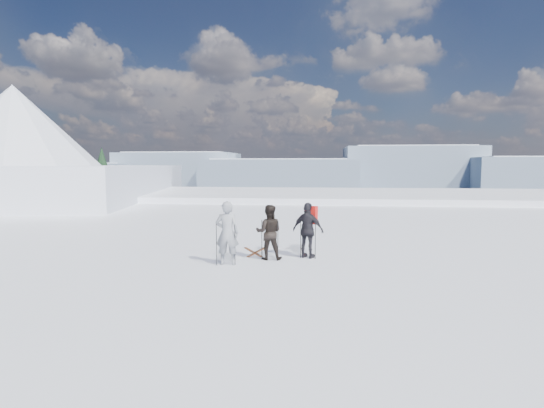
{
  "coord_description": "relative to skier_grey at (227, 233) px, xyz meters",
  "views": [
    {
      "loc": [
        -0.52,
        -10.32,
        3.11
      ],
      "look_at": [
        -1.95,
        3.0,
        1.86
      ],
      "focal_mm": 28.0,
      "sensor_mm": 36.0,
      "label": 1
    }
  ],
  "objects": [
    {
      "name": "far_mountain_range",
      "position": [
        32.89,
        452.36,
        -8.19
      ],
      "size": [
        770.0,
        110.0,
        53.0
      ],
      "color": "slate",
      "rests_on": "ground"
    },
    {
      "name": "ski_poles",
      "position": [
        1.19,
        0.61,
        -0.36
      ],
      "size": [
        3.05,
        1.34,
        1.31
      ],
      "color": "black",
      "rests_on": "ground"
    },
    {
      "name": "skier_dark",
      "position": [
        1.2,
        0.87,
        -0.09
      ],
      "size": [
        0.91,
        0.73,
        1.8
      ],
      "primitive_type": "imported",
      "rotation": [
        0.0,
        0.0,
        3.19
      ],
      "color": "black",
      "rests_on": "ground"
    },
    {
      "name": "skis_loose",
      "position": [
        0.58,
        1.92,
        -0.98
      ],
      "size": [
        0.9,
        1.68,
        0.03
      ],
      "color": "black",
      "rests_on": "ground"
    },
    {
      "name": "near_ridge",
      "position": [
        -23.27,
        26.92,
        -4.48
      ],
      "size": [
        31.37,
        35.68,
        25.62
      ],
      "color": "white",
      "rests_on": "ground"
    },
    {
      "name": "skier_pack",
      "position": [
        2.47,
        1.24,
        -0.07
      ],
      "size": [
        1.18,
        0.84,
        1.85
      ],
      "primitive_type": "imported",
      "rotation": [
        0.0,
        0.0,
        2.74
      ],
      "color": "black",
      "rests_on": "ground"
    },
    {
      "name": "lake_basin",
      "position": [
        3.29,
        27.58,
        -7.49
      ],
      "size": [
        820.0,
        820.0,
        71.62
      ],
      "color": "white",
      "rests_on": "ground"
    },
    {
      "name": "backpack",
      "position": [
        2.57,
        1.47,
        1.15
      ],
      "size": [
        0.45,
        0.36,
        0.59
      ],
      "primitive_type": "cube",
      "rotation": [
        0.0,
        0.0,
        2.74
      ],
      "color": "red",
      "rests_on": "skier_pack"
    },
    {
      "name": "skier_grey",
      "position": [
        0.0,
        0.0,
        0.0
      ],
      "size": [
        0.74,
        0.51,
        1.99
      ],
      "primitive_type": "imported",
      "rotation": [
        0.0,
        0.0,
        3.18
      ],
      "color": "gray",
      "rests_on": "ground"
    }
  ]
}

